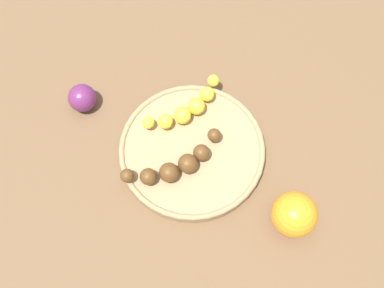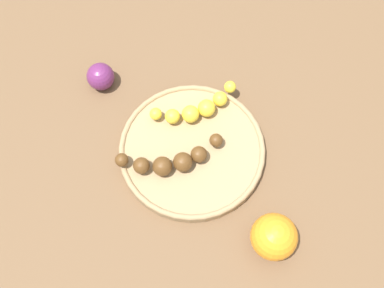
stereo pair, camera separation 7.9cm
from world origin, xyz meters
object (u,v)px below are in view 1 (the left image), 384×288
plum_purple (82,98)px  banana_yellow (187,108)px  fruit_bowl (192,150)px  orange_fruit (294,214)px  banana_overripe (176,164)px

plum_purple → banana_yellow: bearing=36.0°
banana_yellow → plum_purple: 0.20m
fruit_bowl → orange_fruit: orange_fruit is taller
fruit_bowl → banana_overripe: size_ratio=1.44×
banana_overripe → plum_purple: 0.22m
fruit_bowl → orange_fruit: 0.21m
banana_overripe → banana_yellow: (-0.06, 0.09, -0.00)m
orange_fruit → fruit_bowl: bearing=-173.4°
plum_purple → orange_fruit: orange_fruit is taller
fruit_bowl → plum_purple: size_ratio=5.00×
banana_overripe → orange_fruit: size_ratio=2.37×
banana_overripe → plum_purple: (-0.22, -0.02, -0.01)m
fruit_bowl → banana_yellow: (-0.06, 0.05, 0.02)m
banana_overripe → plum_purple: banana_overripe is taller
plum_purple → banana_overripe: bearing=6.0°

